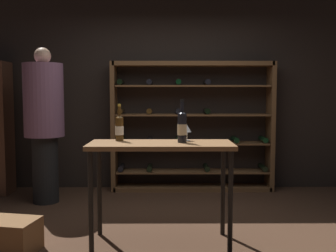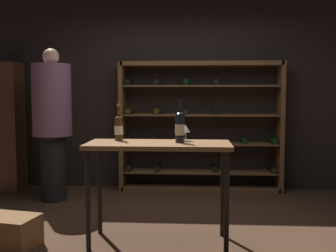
# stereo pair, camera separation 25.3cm
# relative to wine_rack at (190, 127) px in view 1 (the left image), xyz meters

# --- Properties ---
(ground_plane) EXTENTS (10.09, 10.09, 0.00)m
(ground_plane) POSITION_rel_wine_rack_xyz_m (-0.26, -1.84, -0.90)
(ground_plane) COLOR #472D1E
(back_wall) EXTENTS (5.91, 0.10, 2.83)m
(back_wall) POSITION_rel_wine_rack_xyz_m (-0.26, 0.21, 0.52)
(back_wall) COLOR black
(back_wall) RESTS_ON ground
(wine_rack) EXTENTS (2.27, 0.32, 1.81)m
(wine_rack) POSITION_rel_wine_rack_xyz_m (0.00, 0.00, 0.00)
(wine_rack) COLOR brown
(wine_rack) RESTS_ON ground
(tasting_table) EXTENTS (1.29, 0.53, 0.93)m
(tasting_table) POSITION_rel_wine_rack_xyz_m (-0.39, -2.00, -0.08)
(tasting_table) COLOR brown
(tasting_table) RESTS_ON ground
(person_host_in_suit) EXTENTS (0.49, 0.49, 1.93)m
(person_host_in_suit) POSITION_rel_wine_rack_xyz_m (-1.86, -0.63, 0.17)
(person_host_in_suit) COLOR black
(person_host_in_suit) RESTS_ON ground
(wine_crate) EXTENTS (0.54, 0.43, 0.29)m
(wine_crate) POSITION_rel_wine_rack_xyz_m (-1.70, -2.20, -0.75)
(wine_crate) COLOR brown
(wine_crate) RESTS_ON ground
(wine_bottle_gold_foil) EXTENTS (0.09, 0.09, 0.39)m
(wine_bottle_gold_foil) POSITION_rel_wine_rack_xyz_m (-0.20, -1.98, 0.18)
(wine_bottle_gold_foil) COLOR black
(wine_bottle_gold_foil) RESTS_ON tasting_table
(wine_bottle_amber_reserve) EXTENTS (0.08, 0.08, 0.34)m
(wine_bottle_amber_reserve) POSITION_rel_wine_rack_xyz_m (-0.78, -1.86, 0.15)
(wine_bottle_amber_reserve) COLOR #4C3314
(wine_bottle_amber_reserve) RESTS_ON tasting_table
(wine_glass_stemmed_right) EXTENTS (0.08, 0.08, 0.15)m
(wine_glass_stemmed_right) POSITION_rel_wine_rack_xyz_m (-0.15, -1.86, 0.14)
(wine_glass_stemmed_right) COLOR silver
(wine_glass_stemmed_right) RESTS_ON tasting_table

